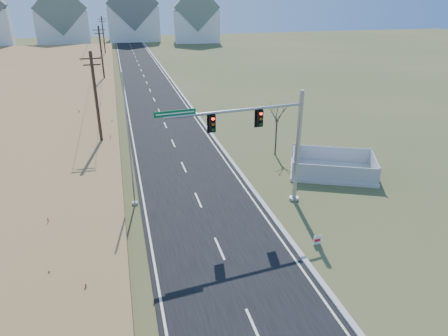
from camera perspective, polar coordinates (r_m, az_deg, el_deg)
ground at (r=24.62m, az=-1.82°, el=-8.95°), size 260.00×260.00×0.00m
road at (r=71.63m, az=-11.27°, el=12.48°), size 8.00×180.00×0.06m
curb at (r=72.01m, az=-7.91°, el=12.81°), size 0.30×180.00×0.18m
utility_pole_near at (r=36.32m, az=-17.72°, el=8.84°), size 1.80×0.26×9.00m
utility_pole_mid at (r=65.84m, az=-17.07°, el=15.10°), size 1.80×0.26×9.00m
utility_pole_far at (r=95.66m, az=-16.82°, el=17.47°), size 1.80×0.26×9.00m
condo_nnw at (r=129.11m, az=-22.17°, el=19.13°), size 14.93×11.17×17.03m
condo_n at (r=132.54m, az=-12.91°, el=20.56°), size 15.27×10.20×18.54m
condo_ne at (r=126.83m, az=-4.00°, el=20.59°), size 14.12×10.51×16.52m
traffic_signal_mast at (r=25.71m, az=6.97°, el=4.03°), size 9.69×1.33×7.75m
fence_enclosure at (r=33.18m, az=15.22°, el=-0.27°), size 7.87×6.86×1.51m
open_sign at (r=23.81m, az=13.17°, el=-9.99°), size 0.48×0.10×0.59m
flagpole at (r=26.65m, az=-13.26°, el=1.70°), size 0.40×0.40×9.00m
bare_tree at (r=35.01m, az=7.62°, el=7.86°), size 1.82×1.82×4.82m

